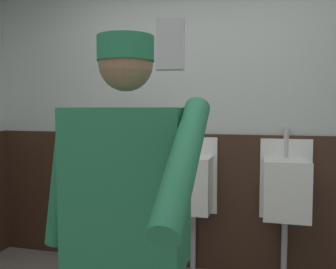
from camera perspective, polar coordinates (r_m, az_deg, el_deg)
The scene contains 8 objects.
wall_back at distance 3.17m, azimuth 5.90°, elevation 3.46°, with size 4.59×0.12×2.72m, color silver.
wainscot_band_back at distance 3.20m, azimuth 5.59°, elevation -10.49°, with size 3.99×0.03×1.18m, color #382319.
urinal_left at distance 3.26m, azimuth -9.49°, elevation -6.85°, with size 0.40×0.34×1.24m.
urinal_middle at distance 3.03m, azimuth 3.66°, elevation -7.61°, with size 0.40×0.34×1.24m.
urinal_right at distance 2.98m, azimuth 18.08°, elevation -7.99°, with size 0.40×0.34×1.24m.
privacy_divider_panel at distance 3.03m, azimuth -3.58°, elevation -4.30°, with size 0.04×0.40×0.90m, color #4C4C51.
person at distance 1.42m, azimuth -6.59°, elevation -13.20°, with size 0.67×0.60×1.65m.
cell_phone at distance 0.80m, azimuth 0.37°, elevation 13.97°, with size 0.06×0.02×0.11m, color silver.
Camera 1 is at (0.49, -1.49, 1.38)m, focal length 38.79 mm.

